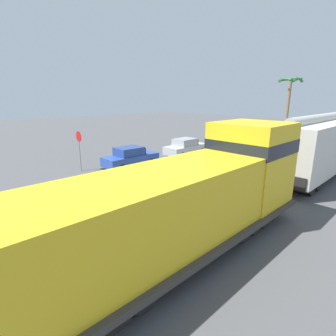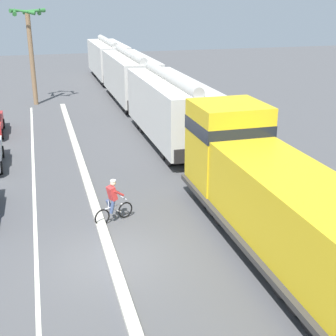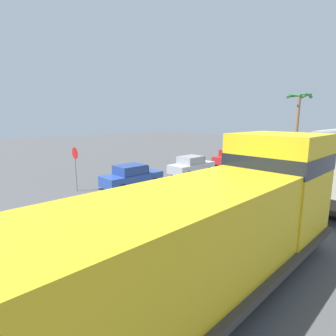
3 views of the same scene
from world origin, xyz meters
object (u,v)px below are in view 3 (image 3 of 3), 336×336
Objects in this scene: palm_tree_near at (298,111)px; parked_car_silver at (191,166)px; cyclist at (167,200)px; locomotive at (217,228)px; parked_car_red at (231,158)px; stop_sign at (75,161)px; parked_car_blue at (132,176)px.

parked_car_silver is at bearing -100.92° from palm_tree_near.
locomotive is at bearing -29.56° from cyclist.
parked_car_red is (-0.23, 6.21, 0.00)m from parked_car_silver.
stop_sign reaches higher than parked_car_red.
parked_car_blue is at bearing -97.97° from palm_tree_near.
cyclist reaches higher than parked_car_red.
cyclist is at bearing -68.52° from parked_car_red.
stop_sign reaches higher than cyclist.
parked_car_red is 15.15m from cyclist.
locomotive reaches higher than parked_car_blue.
palm_tree_near is (2.79, 14.47, 4.70)m from parked_car_silver.
parked_car_red is (-10.50, 16.90, -0.98)m from locomotive.
locomotive is 19.92m from parked_car_red.
parked_car_blue is at bearing -89.32° from parked_car_red.
parked_car_red is 2.46× the size of cyclist.
locomotive is at bearing -24.22° from parked_car_blue.
stop_sign reaches higher than parked_car_blue.
parked_car_silver is 6.21m from parked_car_red.
palm_tree_near reaches higher than parked_car_blue.
locomotive is at bearing -73.45° from palm_tree_near.
parked_car_silver is 1.00× the size of parked_car_red.
parked_car_blue is (-10.35, 4.66, -0.98)m from locomotive.
parked_car_silver and parked_car_red have the same top height.
cyclist is 0.23× the size of palm_tree_near.
palm_tree_near is at bearing 82.03° from parked_car_blue.
stop_sign is at bearing -122.65° from parked_car_blue.
parked_car_blue is 6.04m from parked_car_silver.
cyclist is 0.60× the size of stop_sign.
stop_sign is (-1.79, -15.27, 1.21)m from parked_car_red.
cyclist is at bearing 150.44° from locomotive.
cyclist is at bearing -83.55° from palm_tree_near.
cyclist is 22.99m from palm_tree_near.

